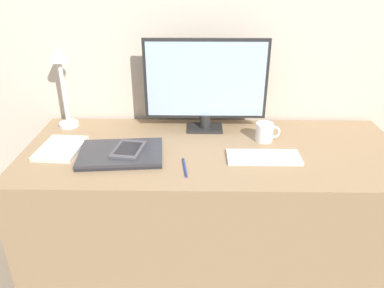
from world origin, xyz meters
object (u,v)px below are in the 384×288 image
at_px(laptop, 121,154).
at_px(pen, 185,167).
at_px(monitor, 206,83).
at_px(notebook, 61,148).
at_px(desk_lamp, 61,76).
at_px(keyboard, 264,157).
at_px(coffee_mug, 265,132).
at_px(ereader, 128,149).

xyz_separation_m(laptop, pen, (0.26, -0.10, -0.01)).
xyz_separation_m(monitor, notebook, (-0.61, -0.23, -0.21)).
distance_m(desk_lamp, notebook, 0.35).
height_order(keyboard, coffee_mug, coffee_mug).
bearing_deg(ereader, laptop, -166.83).
height_order(ereader, desk_lamp, desk_lamp).
bearing_deg(laptop, notebook, 169.60).
bearing_deg(coffee_mug, monitor, 154.94).
height_order(coffee_mug, pen, coffee_mug).
xyz_separation_m(keyboard, laptop, (-0.58, 0.01, 0.00)).
bearing_deg(ereader, monitor, 40.85).
height_order(ereader, coffee_mug, coffee_mug).
distance_m(ereader, notebook, 0.30).
distance_m(laptop, pen, 0.28).
relative_size(desk_lamp, notebook, 1.65).
relative_size(monitor, keyboard, 1.89).
bearing_deg(desk_lamp, notebook, -79.63).
xyz_separation_m(ereader, notebook, (-0.29, 0.04, -0.02)).
height_order(laptop, desk_lamp, desk_lamp).
xyz_separation_m(monitor, coffee_mug, (0.26, -0.12, -0.18)).
distance_m(keyboard, notebook, 0.84).
relative_size(ereader, pen, 1.28).
height_order(ereader, pen, ereader).
bearing_deg(ereader, notebook, 171.96).
bearing_deg(notebook, pen, -15.37).
height_order(keyboard, laptop, laptop).
bearing_deg(monitor, ereader, -139.15).
relative_size(keyboard, pen, 2.15).
relative_size(coffee_mug, pen, 0.79).
relative_size(desk_lamp, pen, 2.80).
bearing_deg(keyboard, desk_lamp, 160.41).
xyz_separation_m(ereader, pen, (0.23, -0.10, -0.02)).
distance_m(keyboard, coffee_mug, 0.18).
height_order(laptop, ereader, ereader).
bearing_deg(notebook, monitor, 20.86).
relative_size(keyboard, ereader, 1.68).
relative_size(monitor, laptop, 1.57).
distance_m(keyboard, laptop, 0.58).
relative_size(laptop, notebook, 1.51).
distance_m(laptop, desk_lamp, 0.49).
distance_m(keyboard, desk_lamp, 0.97).
xyz_separation_m(ereader, coffee_mug, (0.58, 0.15, 0.01)).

